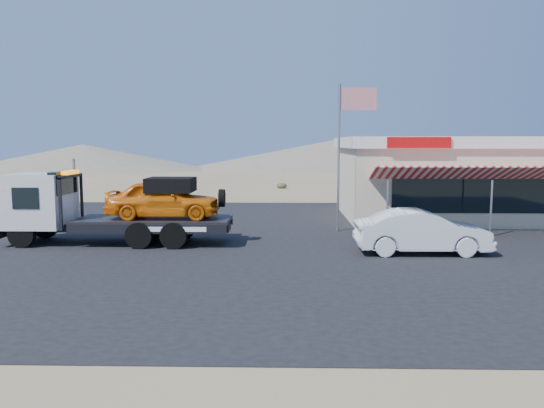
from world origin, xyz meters
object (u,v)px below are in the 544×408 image
(jerky_store, at_px, (447,177))
(tow_truck, at_px, (113,205))
(white_sedan, at_px, (422,232))
(flagpole, at_px, (345,140))

(jerky_store, bearing_deg, tow_truck, -152.78)
(tow_truck, relative_size, jerky_store, 0.76)
(white_sedan, xyz_separation_m, jerky_store, (3.48, 8.89, 1.25))
(white_sedan, xyz_separation_m, flagpole, (-2.08, 4.41, 3.03))
(jerky_store, height_order, flagpole, flagpole)
(white_sedan, relative_size, flagpole, 0.73)
(flagpole, bearing_deg, tow_truck, -161.83)
(jerky_store, bearing_deg, white_sedan, -111.41)
(tow_truck, height_order, flagpole, flagpole)
(tow_truck, xyz_separation_m, flagpole, (8.65, 2.84, 2.34))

